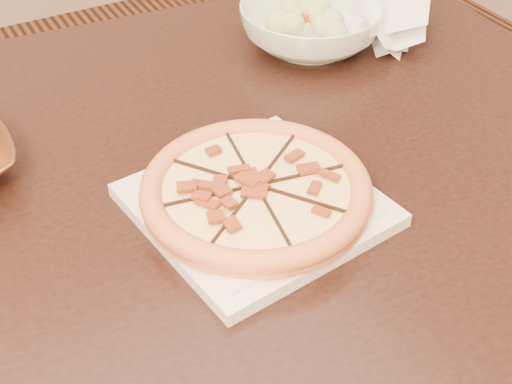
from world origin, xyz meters
TOP-DOWN VIEW (x-y plane):
  - dining_table at (-0.07, -0.15)m, footprint 1.56×1.08m
  - plate at (0.05, -0.28)m, footprint 0.30×0.30m
  - pizza at (0.05, -0.28)m, footprint 0.29×0.29m
  - salad_bowl at (0.34, 0.05)m, footprint 0.25×0.25m
  - cling_film at (0.47, -0.00)m, footprint 0.19×0.16m

SIDE VIEW (x-z plane):
  - dining_table at x=-0.07m, z-range 0.28..1.03m
  - plate at x=0.05m, z-range 0.75..0.77m
  - cling_film at x=0.47m, z-range 0.75..0.80m
  - pizza at x=0.05m, z-range 0.77..0.80m
  - salad_bowl at x=0.34m, z-range 0.75..0.83m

